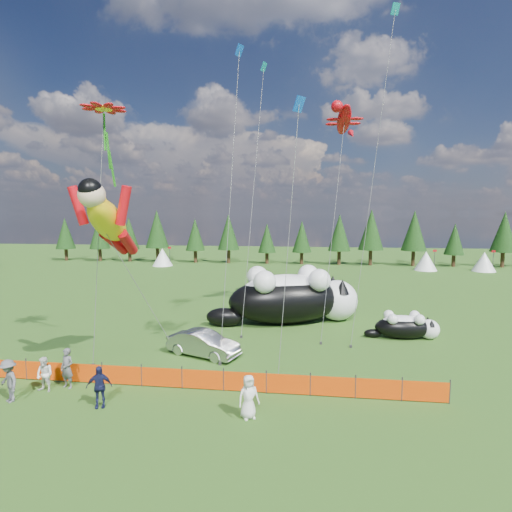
# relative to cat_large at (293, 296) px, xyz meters

# --- Properties ---
(ground) EXTENTS (160.00, 160.00, 0.00)m
(ground) POSITION_rel_cat_large_xyz_m (-3.74, -9.26, -2.01)
(ground) COLOR #143609
(ground) RESTS_ON ground
(safety_fence) EXTENTS (22.06, 0.06, 1.10)m
(safety_fence) POSITION_rel_cat_large_xyz_m (-3.74, -12.26, -1.51)
(safety_fence) COLOR #262626
(safety_fence) RESTS_ON ground
(tree_line) EXTENTS (90.00, 4.00, 8.00)m
(tree_line) POSITION_rel_cat_large_xyz_m (-3.74, 35.74, 1.99)
(tree_line) COLOR black
(tree_line) RESTS_ON ground
(festival_tents) EXTENTS (50.00, 3.20, 2.80)m
(festival_tents) POSITION_rel_cat_large_xyz_m (7.26, 30.74, -0.61)
(festival_tents) COLOR white
(festival_tents) RESTS_ON ground
(cat_large) EXTENTS (11.39, 6.69, 4.23)m
(cat_large) POSITION_rel_cat_large_xyz_m (0.00, 0.00, 0.00)
(cat_large) COLOR black
(cat_large) RESTS_ON ground
(cat_small) EXTENTS (4.88, 1.86, 1.76)m
(cat_small) POSITION_rel_cat_large_xyz_m (7.61, -2.95, -1.17)
(cat_small) COLOR black
(cat_small) RESTS_ON ground
(car) EXTENTS (4.64, 2.98, 1.44)m
(car) POSITION_rel_cat_large_xyz_m (-4.87, -7.84, -1.29)
(car) COLOR #A2A2A6
(car) RESTS_ON ground
(spectator_a) EXTENTS (0.79, 0.62, 1.91)m
(spectator_a) POSITION_rel_cat_large_xyz_m (-10.16, -12.86, -1.06)
(spectator_a) COLOR #545358
(spectator_a) RESTS_ON ground
(spectator_b) EXTENTS (0.85, 0.57, 1.64)m
(spectator_b) POSITION_rel_cat_large_xyz_m (-10.95, -13.39, -1.19)
(spectator_b) COLOR silver
(spectator_b) RESTS_ON ground
(spectator_c) EXTENTS (1.18, 0.86, 1.80)m
(spectator_c) POSITION_rel_cat_large_xyz_m (-7.67, -14.47, -1.11)
(spectator_c) COLOR #161A3E
(spectator_c) RESTS_ON ground
(spectator_d) EXTENTS (1.38, 1.16, 1.90)m
(spectator_d) POSITION_rel_cat_large_xyz_m (-11.86, -14.52, -1.06)
(spectator_d) COLOR #545358
(spectator_d) RESTS_ON ground
(spectator_e) EXTENTS (1.04, 0.92, 1.78)m
(spectator_e) POSITION_rel_cat_large_xyz_m (-1.22, -14.56, -1.12)
(spectator_e) COLOR silver
(spectator_e) RESTS_ON ground
(superhero_kite) EXTENTS (5.26, 6.17, 10.54)m
(superhero_kite) POSITION_rel_cat_large_xyz_m (-8.94, -10.76, 5.87)
(superhero_kite) COLOR yellow
(superhero_kite) RESTS_ON ground
(gecko_kite) EXTENTS (3.29, 10.27, 17.26)m
(gecko_kite) POSITION_rel_cat_large_xyz_m (3.71, 2.38, 13.38)
(gecko_kite) COLOR #BE0912
(gecko_kite) RESTS_ON ground
(flower_kite) EXTENTS (3.04, 3.09, 14.07)m
(flower_kite) POSITION_rel_cat_large_xyz_m (-9.97, -8.77, 11.71)
(flower_kite) COLOR #BE0912
(flower_kite) RESTS_ON ground
(diamond_kite_a) EXTENTS (0.63, 5.78, 19.34)m
(diamond_kite_a) POSITION_rel_cat_large_xyz_m (-3.36, -4.28, 15.17)
(diamond_kite_a) COLOR blue
(diamond_kite_a) RESTS_ON ground
(diamond_kite_b) EXTENTS (3.34, 4.40, 22.40)m
(diamond_kite_b) POSITION_rel_cat_large_xyz_m (6.36, -1.51, 18.01)
(diamond_kite_b) COLOR #0C8E93
(diamond_kite_b) RESTS_ON ground
(diamond_kite_c) EXTENTS (1.33, 1.48, 13.97)m
(diamond_kite_c) POSITION_rel_cat_large_xyz_m (0.54, -10.73, 10.57)
(diamond_kite_c) COLOR blue
(diamond_kite_c) RESTS_ON ground
(diamond_kite_d) EXTENTS (1.05, 7.64, 20.92)m
(diamond_kite_d) POSITION_rel_cat_large_xyz_m (-2.58, 2.29, 16.28)
(diamond_kite_d) COLOR #0C8E93
(diamond_kite_d) RESTS_ON ground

